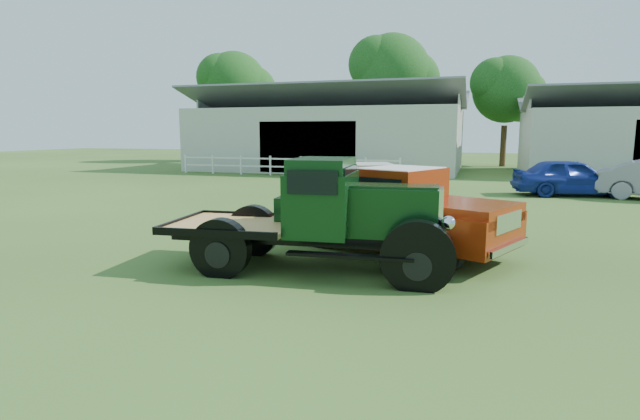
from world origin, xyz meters
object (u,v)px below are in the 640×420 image
(white_pickup, at_px, (368,192))
(vintage_flatbed, at_px, (317,215))
(red_pickup, at_px, (396,209))
(misc_car_blue, at_px, (571,177))

(white_pickup, bearing_deg, vintage_flatbed, -108.38)
(red_pickup, distance_m, misc_car_blue, 13.20)
(red_pickup, bearing_deg, misc_car_blue, 90.30)
(vintage_flatbed, xyz_separation_m, red_pickup, (1.20, 1.95, -0.13))
(vintage_flatbed, height_order, misc_car_blue, vintage_flatbed)
(vintage_flatbed, height_order, red_pickup, vintage_flatbed)
(red_pickup, xyz_separation_m, misc_car_blue, (5.38, 12.05, -0.17))
(misc_car_blue, bearing_deg, vintage_flatbed, 144.38)
(vintage_flatbed, distance_m, white_pickup, 5.78)
(misc_car_blue, bearing_deg, white_pickup, 129.92)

